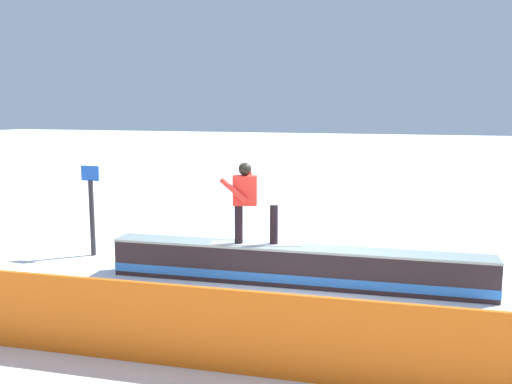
{
  "coord_description": "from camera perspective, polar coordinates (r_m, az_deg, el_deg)",
  "views": [
    {
      "loc": [
        -2.33,
        8.7,
        2.93
      ],
      "look_at": [
        0.33,
        1.03,
        1.72
      ],
      "focal_mm": 38.62,
      "sensor_mm": 36.0,
      "label": 1
    }
  ],
  "objects": [
    {
      "name": "trail_marker",
      "position": [
        11.56,
        -16.66,
        -1.56
      ],
      "size": [
        0.4,
        0.1,
        1.83
      ],
      "color": "#262628",
      "rests_on": "ground_plane"
    },
    {
      "name": "snowboarder",
      "position": [
        9.28,
        -0.79,
        -0.86
      ],
      "size": [
        1.56,
        0.71,
        1.4
      ],
      "color": "silver",
      "rests_on": "grind_box"
    },
    {
      "name": "safety_fence",
      "position": [
        6.37,
        -4.0,
        -14.08
      ],
      "size": [
        12.04,
        1.14,
        0.97
      ],
      "primitive_type": "cube",
      "rotation": [
        0.0,
        0.0,
        0.09
      ],
      "color": "orange",
      "rests_on": "ground_plane"
    },
    {
      "name": "grind_box",
      "position": [
        9.39,
        4.02,
        -7.8
      ],
      "size": [
        6.45,
        1.1,
        0.66
      ],
      "color": "black",
      "rests_on": "ground_plane"
    },
    {
      "name": "ground_plane",
      "position": [
        9.47,
        4.0,
        -9.54
      ],
      "size": [
        120.0,
        120.0,
        0.0
      ],
      "primitive_type": "plane",
      "color": "white"
    }
  ]
}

